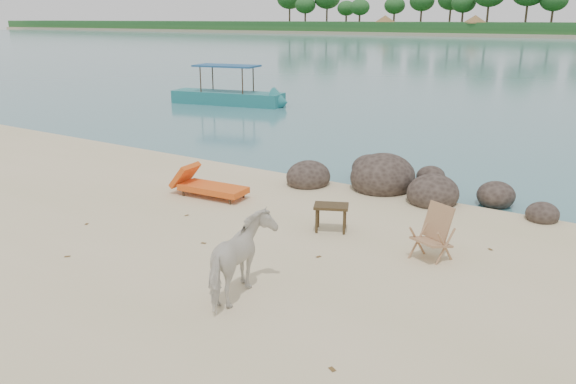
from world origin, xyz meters
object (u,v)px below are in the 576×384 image
lounge_chair (213,186)px  deck_chair (432,236)px  cow (242,261)px  side_table (331,219)px  boat_near (227,72)px  boulders (393,182)px

lounge_chair → deck_chair: bearing=-11.5°
lounge_chair → deck_chair: 5.49m
cow → lounge_chair: size_ratio=0.72×
side_table → deck_chair: (2.09, -0.24, 0.19)m
cow → boat_near: size_ratio=0.23×
cow → side_table: cow is taller
boulders → deck_chair: 4.11m
cow → side_table: size_ratio=2.20×
lounge_chair → boat_near: 15.36m
cow → deck_chair: cow is taller
deck_chair → lounge_chair: bearing=-163.2°
deck_chair → cow: bearing=-99.3°
boulders → lounge_chair: boulders is taller
boulders → cow: size_ratio=4.32×
deck_chair → boat_near: (-14.77, 12.82, 1.08)m
side_table → boat_near: boat_near is taller
deck_chair → boat_near: size_ratio=0.15×
lounge_chair → boulders: bearing=36.1°
cow → deck_chair: size_ratio=1.58×
side_table → lounge_chair: 3.38m
boulders → side_table: size_ratio=9.52×
side_table → boat_near: bearing=110.6°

